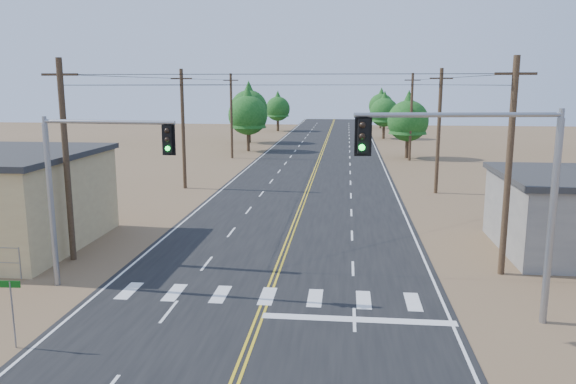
# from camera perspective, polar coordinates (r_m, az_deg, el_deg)

# --- Properties ---
(road) EXTENTS (15.00, 200.00, 0.02)m
(road) POSITION_cam_1_polar(r_m,az_deg,el_deg) (44.99, 1.82, -0.30)
(road) COLOR black
(road) RESTS_ON ground
(utility_pole_left_near) EXTENTS (1.80, 0.30, 10.00)m
(utility_pole_left_near) POSITION_cam_1_polar(r_m,az_deg,el_deg) (29.62, -21.61, 3.09)
(utility_pole_left_near) COLOR #4C3826
(utility_pole_left_near) RESTS_ON ground
(utility_pole_left_mid) EXTENTS (1.80, 0.30, 10.00)m
(utility_pole_left_mid) POSITION_cam_1_polar(r_m,az_deg,el_deg) (48.14, -10.61, 6.39)
(utility_pole_left_mid) COLOR #4C3826
(utility_pole_left_mid) RESTS_ON ground
(utility_pole_left_far) EXTENTS (1.80, 0.30, 10.00)m
(utility_pole_left_far) POSITION_cam_1_polar(r_m,az_deg,el_deg) (67.52, -5.77, 7.77)
(utility_pole_left_far) COLOR #4C3826
(utility_pole_left_far) RESTS_ON ground
(utility_pole_right_near) EXTENTS (1.80, 0.30, 10.00)m
(utility_pole_right_near) POSITION_cam_1_polar(r_m,az_deg,el_deg) (27.27, 21.52, 2.49)
(utility_pole_right_near) COLOR #4C3826
(utility_pole_right_near) RESTS_ON ground
(utility_pole_right_mid) EXTENTS (1.80, 0.30, 10.00)m
(utility_pole_right_mid) POSITION_cam_1_polar(r_m,az_deg,el_deg) (46.74, 15.06, 6.08)
(utility_pole_right_mid) COLOR #4C3826
(utility_pole_right_mid) RESTS_ON ground
(utility_pole_right_far) EXTENTS (1.80, 0.30, 10.00)m
(utility_pole_right_far) POSITION_cam_1_polar(r_m,az_deg,el_deg) (66.52, 12.40, 7.52)
(utility_pole_right_far) COLOR #4C3826
(utility_pole_right_far) RESTS_ON ground
(signal_mast_left) EXTENTS (5.90, 0.84, 7.43)m
(signal_mast_left) POSITION_cam_1_polar(r_m,az_deg,el_deg) (25.15, -19.96, 1.68)
(signal_mast_left) COLOR gray
(signal_mast_left) RESTS_ON ground
(signal_mast_right) EXTENTS (7.33, 1.52, 7.93)m
(signal_mast_right) POSITION_cam_1_polar(r_m,az_deg,el_deg) (21.13, 20.36, 1.16)
(signal_mast_right) COLOR gray
(signal_mast_right) RESTS_ON ground
(street_sign) EXTENTS (0.71, 0.06, 2.37)m
(street_sign) POSITION_cam_1_polar(r_m,az_deg,el_deg) (21.11, -26.25, -10.10)
(street_sign) COLOR gray
(street_sign) RESTS_ON ground
(tree_left_near) EXTENTS (5.17, 5.17, 8.61)m
(tree_left_near) POSITION_cam_1_polar(r_m,az_deg,el_deg) (74.51, -4.10, 8.20)
(tree_left_near) COLOR #3F2D1E
(tree_left_near) RESTS_ON ground
(tree_left_mid) EXTENTS (5.58, 5.58, 9.30)m
(tree_left_mid) POSITION_cam_1_polar(r_m,az_deg,el_deg) (85.44, -4.00, 8.82)
(tree_left_mid) COLOR #3F2D1E
(tree_left_mid) RESTS_ON ground
(tree_left_far) EXTENTS (4.57, 4.57, 7.61)m
(tree_left_far) POSITION_cam_1_polar(r_m,az_deg,el_deg) (106.77, -1.04, 8.70)
(tree_left_far) COLOR #3F2D1E
(tree_left_far) RESTS_ON ground
(tree_right_near) EXTENTS (4.87, 4.87, 8.11)m
(tree_right_near) POSITION_cam_1_polar(r_m,az_deg,el_deg) (68.57, 12.11, 7.50)
(tree_right_near) COLOR #3F2D1E
(tree_right_near) RESTS_ON ground
(tree_right_mid) EXTENTS (4.64, 4.64, 7.74)m
(tree_right_mid) POSITION_cam_1_polar(r_m,az_deg,el_deg) (92.99, 9.76, 8.27)
(tree_right_mid) COLOR #3F2D1E
(tree_right_mid) RESTS_ON ground
(tree_right_far) EXTENTS (4.88, 4.88, 8.14)m
(tree_right_far) POSITION_cam_1_polar(r_m,az_deg,el_deg) (115.08, 9.45, 8.88)
(tree_right_far) COLOR #3F2D1E
(tree_right_far) RESTS_ON ground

